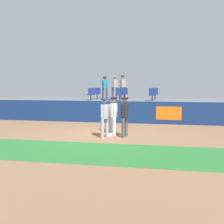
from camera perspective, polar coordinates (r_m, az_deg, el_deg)
ground_plane at (r=11.96m, az=-1.43°, el=-5.20°), size 60.00×60.00×0.00m
grass_foreground_strip at (r=9.02m, az=-5.46°, el=-9.03°), size 18.00×2.80×0.01m
first_base at (r=11.80m, az=-0.86°, el=-5.16°), size 0.40×0.40×0.08m
player_fielder_home at (r=11.81m, az=0.41°, el=-0.31°), size 0.44×0.58×1.78m
player_runner_visitor at (r=11.20m, az=-1.70°, el=-0.67°), size 0.45×0.45×1.77m
player_coach_visitor at (r=12.45m, az=-0.21°, el=-0.20°), size 0.41×0.45×1.68m
player_umpire at (r=11.33m, az=2.90°, el=-0.50°), size 0.43×0.49×1.80m
field_wall at (r=15.59m, az=1.46°, el=-0.01°), size 18.00×0.26×1.35m
bleacher_platform at (r=18.13m, az=2.65°, el=0.79°), size 18.00×4.80×1.30m
seat_back_left at (r=19.10m, az=-3.38°, el=4.43°), size 0.45×0.44×0.84m
seat_front_center at (r=16.95m, az=1.81°, el=4.21°), size 0.46×0.44×0.84m
seat_back_center at (r=18.73m, az=2.84°, el=4.40°), size 0.46×0.44×0.84m
seat_front_left at (r=17.36m, az=-4.80°, el=4.24°), size 0.46×0.44×0.84m
seat_back_right at (r=18.57m, az=9.76°, el=4.30°), size 0.44×0.44×0.84m
seat_front_right at (r=16.78m, az=9.16°, el=4.12°), size 0.47×0.44×0.84m
spectator_hooded at (r=19.95m, az=2.44°, el=6.16°), size 0.50×0.34×1.80m
spectator_capped at (r=19.85m, az=-1.67°, el=5.99°), size 0.48×0.34×1.70m
spectator_casual at (r=19.67m, az=0.60°, el=6.08°), size 0.49×0.35×1.75m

